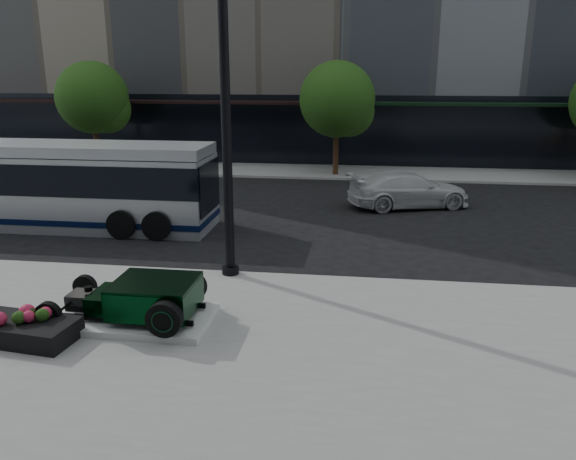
# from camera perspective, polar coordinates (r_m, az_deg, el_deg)

# --- Properties ---
(ground) EXTENTS (120.00, 120.00, 0.00)m
(ground) POSITION_cam_1_polar(r_m,az_deg,el_deg) (16.97, -1.00, -2.41)
(ground) COLOR black
(ground) RESTS_ON ground
(sidewalk_far) EXTENTS (70.00, 4.00, 0.12)m
(sidewalk_far) POSITION_cam_1_polar(r_m,az_deg,el_deg) (30.48, 3.04, 5.96)
(sidewalk_far) COLOR gray
(sidewalk_far) RESTS_ON ground
(street_trees) EXTENTS (29.80, 3.80, 5.70)m
(street_trees) POSITION_cam_1_polar(r_m,az_deg,el_deg) (29.06, 5.29, 12.79)
(street_trees) COLOR black
(street_trees) RESTS_ON sidewalk_far
(display_plinth) EXTENTS (3.40, 1.80, 0.15)m
(display_plinth) POSITION_cam_1_polar(r_m,az_deg,el_deg) (12.69, -15.51, -8.61)
(display_plinth) COLOR silver
(display_plinth) RESTS_ON sidewalk_near
(hot_rod) EXTENTS (3.22, 2.00, 0.81)m
(hot_rod) POSITION_cam_1_polar(r_m,az_deg,el_deg) (12.37, -14.26, -6.64)
(hot_rod) COLOR black
(hot_rod) RESTS_ON display_plinth
(info_plaque) EXTENTS (0.47, 0.41, 0.31)m
(info_plaque) POSITION_cam_1_polar(r_m,az_deg,el_deg) (12.46, -24.47, -9.75)
(info_plaque) COLOR silver
(info_plaque) RESTS_ON sidewalk_near
(lamppost) EXTENTS (0.45, 0.45, 8.13)m
(lamppost) POSITION_cam_1_polar(r_m,az_deg,el_deg) (14.21, -6.28, 9.93)
(lamppost) COLOR black
(lamppost) RESTS_ON sidewalk_near
(flower_planter) EXTENTS (2.17, 1.26, 0.67)m
(flower_planter) POSITION_cam_1_polar(r_m,az_deg,el_deg) (12.55, -25.21, -9.05)
(flower_planter) COLOR black
(flower_planter) RESTS_ON sidewalk_near
(transit_bus) EXTENTS (12.12, 2.88, 2.92)m
(transit_bus) POSITION_cam_1_polar(r_m,az_deg,el_deg) (21.57, -23.61, 4.32)
(transit_bus) COLOR #ACB1B5
(transit_bus) RESTS_ON ground
(white_sedan) EXTENTS (5.24, 3.42, 1.41)m
(white_sedan) POSITION_cam_1_polar(r_m,az_deg,el_deg) (23.08, 12.16, 4.01)
(white_sedan) COLOR silver
(white_sedan) RESTS_ON ground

